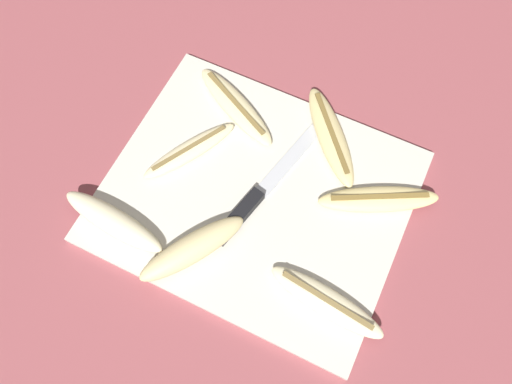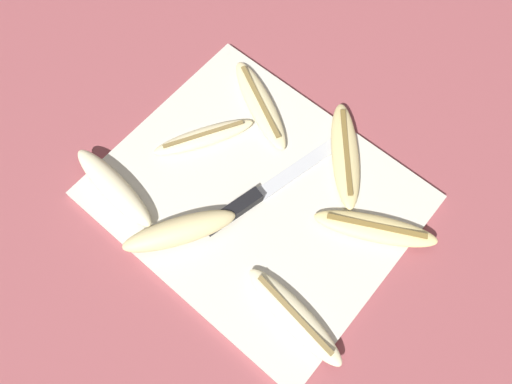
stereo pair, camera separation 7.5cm
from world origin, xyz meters
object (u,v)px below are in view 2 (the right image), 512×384
Objects in this scene: banana_pale_long at (294,316)px; banana_mellow_near at (180,231)px; banana_spotted_left at (345,155)px; banana_bright_far at (114,187)px; banana_soft_right at (260,104)px; banana_cream_curved at (204,137)px; knife at (248,202)px; banana_golden_short at (375,229)px.

banana_mellow_near is at bearing -175.87° from banana_pale_long.
banana_spotted_left is at bearing 67.44° from banana_mellow_near.
banana_bright_far is 1.06× the size of banana_mellow_near.
banana_soft_right is 1.09× the size of banana_spotted_left.
banana_soft_right is (0.07, 0.26, -0.01)m from banana_bright_far.
banana_bright_far is 1.10× the size of banana_cream_curved.
banana_soft_right is at bearing 138.05° from banana_pale_long.
banana_bright_far is at bearing -132.22° from knife.
banana_bright_far is 0.36m from banana_spotted_left.
banana_spotted_left is at bearing 111.09° from banana_pale_long.
banana_pale_long is at bearing -93.82° from banana_golden_short.
banana_pale_long is at bearing 4.99° from banana_bright_far.
banana_mellow_near is (0.08, -0.14, 0.01)m from banana_cream_curved.
banana_mellow_near reaches higher than banana_golden_short.
banana_pale_long is 0.34m from banana_soft_right.
banana_golden_short is at bearing 9.61° from banana_cream_curved.
banana_bright_far reaches higher than banana_soft_right.
banana_cream_curved is (-0.30, -0.05, -0.00)m from banana_golden_short.
banana_pale_long and banana_golden_short have the same top height.
knife is at bearing 67.27° from banana_mellow_near.
banana_spotted_left reaches higher than knife.
banana_cream_curved is at bearing 120.52° from banana_mellow_near.
banana_bright_far is at bearing -175.01° from banana_pale_long.
banana_soft_right is (-0.25, 0.23, -0.00)m from banana_pale_long.
banana_cream_curved is 0.11m from banana_soft_right.
banana_golden_short reaches higher than knife.
banana_soft_right is at bearing 74.29° from banana_cream_curved.
banana_cream_curved is at bearing 156.22° from banana_pale_long.
banana_bright_far reaches higher than banana_spotted_left.
banana_soft_right reaches higher than knife.
banana_spotted_left is (0.19, 0.12, 0.00)m from banana_cream_curved.
knife is 1.47× the size of banana_spotted_left.
banana_mellow_near is at bearing -99.61° from knife.
banana_mellow_near is (0.05, -0.24, 0.01)m from banana_soft_right.
banana_bright_far is 1.05× the size of banana_spotted_left.
banana_spotted_left is at bearing 49.64° from banana_bright_far.
banana_spotted_left reaches higher than banana_golden_short.
banana_soft_right is 1.10× the size of banana_mellow_near.
knife is 0.17m from banana_soft_right.
banana_golden_short is 1.00× the size of banana_soft_right.
banana_mellow_near is (0.12, 0.01, 0.00)m from banana_bright_far.
banana_golden_short is (0.17, 0.09, 0.00)m from knife.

